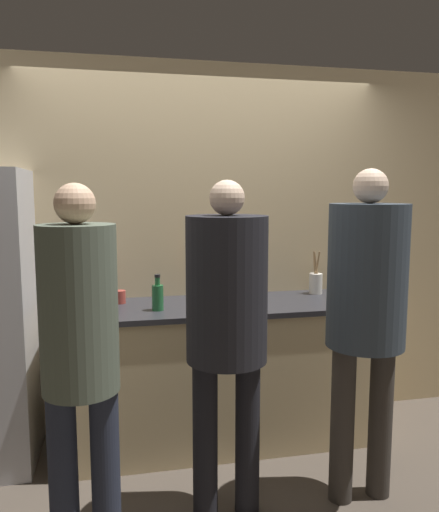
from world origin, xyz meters
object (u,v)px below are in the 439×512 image
object	(u,v)px
fruit_bowl	(223,295)
utensil_crock	(316,282)
person_center	(227,313)
cup_red	(120,297)
person_right	(366,299)
bottle_green	(158,296)
person_left	(80,348)

from	to	relation	value
fruit_bowl	utensil_crock	size ratio (longest dim) A/B	0.91
person_center	utensil_crock	size ratio (longest dim) A/B	5.62
cup_red	person_center	bearing A→B (deg)	-61.01
fruit_bowl	cup_red	distance (m)	0.69
person_right	utensil_crock	world-z (taller)	person_right
person_center	fruit_bowl	xyz separation A→B (m)	(0.16, 0.82, -0.08)
person_center	cup_red	bearing A→B (deg)	118.99
bottle_green	utensil_crock	bearing A→B (deg)	13.44
person_right	person_center	bearing A→B (deg)	178.92
person_left	bottle_green	distance (m)	1.00
bottle_green	cup_red	bearing A→B (deg)	132.46
person_right	cup_red	distance (m)	1.60
fruit_bowl	bottle_green	bearing A→B (deg)	-163.24
person_center	fruit_bowl	size ratio (longest dim) A/B	6.18
person_left	person_center	xyz separation A→B (m)	(0.71, 0.23, 0.06)
person_right	cup_red	xyz separation A→B (m)	(-1.28, 0.95, -0.13)
person_center	utensil_crock	world-z (taller)	person_center
person_left	utensil_crock	distance (m)	2.00
person_left	cup_red	distance (m)	1.18
bottle_green	person_center	bearing A→B (deg)	-67.12
bottle_green	cup_red	xyz separation A→B (m)	(-0.23, 0.25, -0.05)
cup_red	utensil_crock	bearing A→B (deg)	1.26
person_center	person_right	bearing A→B (deg)	-1.08
utensil_crock	person_center	bearing A→B (deg)	-132.64
person_right	bottle_green	distance (m)	1.27
person_left	person_right	size ratio (longest dim) A/B	0.95
person_right	fruit_bowl	xyz separation A→B (m)	(-0.60, 0.84, -0.12)
person_left	person_right	world-z (taller)	person_right
person_center	fruit_bowl	world-z (taller)	person_center
utensil_crock	cup_red	size ratio (longest dim) A/B	3.59
person_right	bottle_green	xyz separation A→B (m)	(-1.05, 0.70, -0.08)
person_right	fruit_bowl	size ratio (longest dim) A/B	6.39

